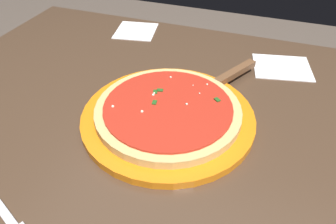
% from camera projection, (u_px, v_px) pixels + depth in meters
% --- Properties ---
extents(restaurant_table, '(1.05, 0.87, 0.76)m').
position_uv_depth(restaurant_table, '(150.00, 167.00, 0.70)').
color(restaurant_table, black).
rests_on(restaurant_table, ground_plane).
extents(serving_plate, '(0.33, 0.33, 0.02)m').
position_uv_depth(serving_plate, '(168.00, 117.00, 0.61)').
color(serving_plate, orange).
rests_on(serving_plate, restaurant_table).
extents(pizza, '(0.28, 0.28, 0.02)m').
position_uv_depth(pizza, '(168.00, 110.00, 0.60)').
color(pizza, '#DBB26B').
rests_on(pizza, serving_plate).
extents(pizza_server, '(0.14, 0.22, 0.01)m').
position_uv_depth(pizza_server, '(223.00, 80.00, 0.69)').
color(pizza_server, silver).
rests_on(pizza_server, serving_plate).
extents(napkin_folded_right, '(0.15, 0.14, 0.00)m').
position_uv_depth(napkin_folded_right, '(282.00, 67.00, 0.76)').
color(napkin_folded_right, white).
rests_on(napkin_folded_right, restaurant_table).
extents(napkin_loose_left, '(0.13, 0.13, 0.00)m').
position_uv_depth(napkin_loose_left, '(136.00, 31.00, 0.92)').
color(napkin_loose_left, white).
rests_on(napkin_loose_left, restaurant_table).
extents(fork, '(0.18, 0.09, 0.00)m').
position_uv_depth(fork, '(1.00, 208.00, 0.46)').
color(fork, silver).
rests_on(fork, restaurant_table).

